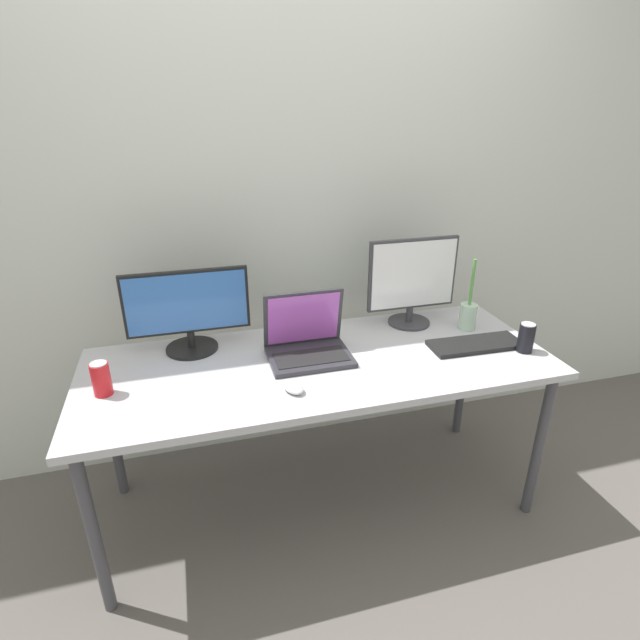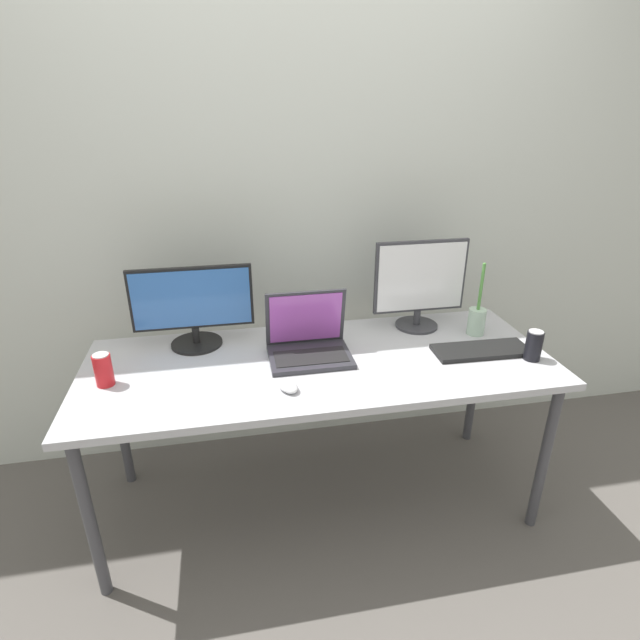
{
  "view_description": "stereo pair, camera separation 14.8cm",
  "coord_description": "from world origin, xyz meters",
  "px_view_note": "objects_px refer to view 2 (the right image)",
  "views": [
    {
      "loc": [
        -0.48,
        -1.72,
        1.71
      ],
      "look_at": [
        0.0,
        0.0,
        0.92
      ],
      "focal_mm": 28.0,
      "sensor_mm": 36.0,
      "label": 1
    },
    {
      "loc": [
        -0.34,
        -1.76,
        1.71
      ],
      "look_at": [
        0.0,
        0.0,
        0.92
      ],
      "focal_mm": 28.0,
      "sensor_mm": 36.0,
      "label": 2
    }
  ],
  "objects_px": {
    "laptop_silver": "(308,341)",
    "monitor_left": "(193,305)",
    "mouse_by_keyboard": "(288,386)",
    "keyboard_main": "(481,350)",
    "work_desk": "(320,373)",
    "soda_can_near_keyboard": "(534,345)",
    "bamboo_vase": "(477,320)",
    "monitor_center": "(420,283)",
    "soda_can_by_laptop": "(103,370)"
  },
  "relations": [
    {
      "from": "laptop_silver",
      "to": "monitor_left",
      "type": "bearing_deg",
      "value": 158.49
    },
    {
      "from": "laptop_silver",
      "to": "mouse_by_keyboard",
      "type": "xyz_separation_m",
      "value": [
        -0.12,
        -0.26,
        -0.04
      ]
    },
    {
      "from": "monitor_left",
      "to": "keyboard_main",
      "type": "xyz_separation_m",
      "value": [
        1.17,
        -0.3,
        -0.17
      ]
    },
    {
      "from": "work_desk",
      "to": "soda_can_near_keyboard",
      "type": "distance_m",
      "value": 0.87
    },
    {
      "from": "keyboard_main",
      "to": "bamboo_vase",
      "type": "height_order",
      "value": "bamboo_vase"
    },
    {
      "from": "keyboard_main",
      "to": "bamboo_vase",
      "type": "distance_m",
      "value": 0.19
    },
    {
      "from": "monitor_left",
      "to": "bamboo_vase",
      "type": "bearing_deg",
      "value": -5.76
    },
    {
      "from": "bamboo_vase",
      "to": "mouse_by_keyboard",
      "type": "bearing_deg",
      "value": -160.64
    },
    {
      "from": "monitor_left",
      "to": "monitor_center",
      "type": "relative_size",
      "value": 1.18
    },
    {
      "from": "soda_can_near_keyboard",
      "to": "bamboo_vase",
      "type": "relative_size",
      "value": 0.38
    },
    {
      "from": "keyboard_main",
      "to": "monitor_left",
      "type": "bearing_deg",
      "value": 167.29
    },
    {
      "from": "work_desk",
      "to": "monitor_left",
      "type": "xyz_separation_m",
      "value": [
        -0.5,
        0.24,
        0.24
      ]
    },
    {
      "from": "monitor_center",
      "to": "soda_can_near_keyboard",
      "type": "relative_size",
      "value": 3.38
    },
    {
      "from": "soda_can_by_laptop",
      "to": "laptop_silver",
      "type": "bearing_deg",
      "value": 6.8
    },
    {
      "from": "keyboard_main",
      "to": "soda_can_by_laptop",
      "type": "xyz_separation_m",
      "value": [
        -1.5,
        0.03,
        0.05
      ]
    },
    {
      "from": "mouse_by_keyboard",
      "to": "bamboo_vase",
      "type": "distance_m",
      "value": 0.95
    },
    {
      "from": "bamboo_vase",
      "to": "keyboard_main",
      "type": "bearing_deg",
      "value": -109.09
    },
    {
      "from": "monitor_left",
      "to": "soda_can_by_laptop",
      "type": "relative_size",
      "value": 4.0
    },
    {
      "from": "work_desk",
      "to": "mouse_by_keyboard",
      "type": "distance_m",
      "value": 0.26
    },
    {
      "from": "monitor_left",
      "to": "bamboo_vase",
      "type": "relative_size",
      "value": 1.51
    },
    {
      "from": "monitor_center",
      "to": "laptop_silver",
      "type": "relative_size",
      "value": 1.28
    },
    {
      "from": "soda_can_by_laptop",
      "to": "mouse_by_keyboard",
      "type": "bearing_deg",
      "value": -14.0
    },
    {
      "from": "work_desk",
      "to": "monitor_left",
      "type": "height_order",
      "value": "monitor_left"
    },
    {
      "from": "laptop_silver",
      "to": "soda_can_near_keyboard",
      "type": "bearing_deg",
      "value": -13.44
    },
    {
      "from": "soda_can_near_keyboard",
      "to": "soda_can_by_laptop",
      "type": "height_order",
      "value": "same"
    },
    {
      "from": "monitor_left",
      "to": "monitor_center",
      "type": "xyz_separation_m",
      "value": [
        1.0,
        0.0,
        0.03
      ]
    },
    {
      "from": "work_desk",
      "to": "keyboard_main",
      "type": "distance_m",
      "value": 0.68
    },
    {
      "from": "work_desk",
      "to": "bamboo_vase",
      "type": "distance_m",
      "value": 0.76
    },
    {
      "from": "keyboard_main",
      "to": "monitor_center",
      "type": "bearing_deg",
      "value": 121.34
    },
    {
      "from": "mouse_by_keyboard",
      "to": "soda_can_near_keyboard",
      "type": "height_order",
      "value": "soda_can_near_keyboard"
    },
    {
      "from": "monitor_left",
      "to": "soda_can_by_laptop",
      "type": "bearing_deg",
      "value": -139.6
    },
    {
      "from": "laptop_silver",
      "to": "keyboard_main",
      "type": "relative_size",
      "value": 0.83
    },
    {
      "from": "mouse_by_keyboard",
      "to": "monitor_left",
      "type": "bearing_deg",
      "value": 107.32
    },
    {
      "from": "soda_can_near_keyboard",
      "to": "mouse_by_keyboard",
      "type": "bearing_deg",
      "value": -177.4
    },
    {
      "from": "monitor_center",
      "to": "keyboard_main",
      "type": "relative_size",
      "value": 1.06
    },
    {
      "from": "soda_can_near_keyboard",
      "to": "soda_can_by_laptop",
      "type": "relative_size",
      "value": 1.0
    },
    {
      "from": "monitor_center",
      "to": "soda_can_near_keyboard",
      "type": "bearing_deg",
      "value": -48.76
    },
    {
      "from": "monitor_left",
      "to": "keyboard_main",
      "type": "distance_m",
      "value": 1.22
    },
    {
      "from": "keyboard_main",
      "to": "laptop_silver",
      "type": "bearing_deg",
      "value": 172.17
    },
    {
      "from": "work_desk",
      "to": "soda_can_near_keyboard",
      "type": "relative_size",
      "value": 15.02
    },
    {
      "from": "monitor_center",
      "to": "soda_can_by_laptop",
      "type": "xyz_separation_m",
      "value": [
        -1.33,
        -0.27,
        -0.15
      ]
    },
    {
      "from": "keyboard_main",
      "to": "soda_can_near_keyboard",
      "type": "xyz_separation_m",
      "value": [
        0.17,
        -0.09,
        0.05
      ]
    },
    {
      "from": "soda_can_by_laptop",
      "to": "bamboo_vase",
      "type": "relative_size",
      "value": 0.38
    },
    {
      "from": "monitor_left",
      "to": "keyboard_main",
      "type": "bearing_deg",
      "value": -14.33
    },
    {
      "from": "monitor_left",
      "to": "soda_can_near_keyboard",
      "type": "relative_size",
      "value": 4.0
    },
    {
      "from": "work_desk",
      "to": "soda_can_near_keyboard",
      "type": "height_order",
      "value": "soda_can_near_keyboard"
    },
    {
      "from": "soda_can_near_keyboard",
      "to": "soda_can_by_laptop",
      "type": "xyz_separation_m",
      "value": [
        -1.67,
        0.12,
        0.0
      ]
    },
    {
      "from": "bamboo_vase",
      "to": "monitor_center",
      "type": "bearing_deg",
      "value": 151.73
    },
    {
      "from": "soda_can_by_laptop",
      "to": "bamboo_vase",
      "type": "bearing_deg",
      "value": 5.48
    },
    {
      "from": "keyboard_main",
      "to": "mouse_by_keyboard",
      "type": "bearing_deg",
      "value": -168.92
    }
  ]
}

